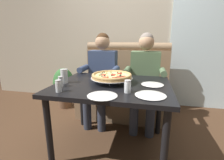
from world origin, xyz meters
name	(u,v)px	position (x,y,z in m)	size (l,w,h in m)	color
ground_plane	(112,146)	(0.00, 0.00, 0.00)	(16.00, 16.00, 0.00)	#4C3321
back_wall_with_window	(130,27)	(0.00, 1.50, 1.40)	(6.00, 0.12, 2.80)	#BCB29E
window_panel	(208,25)	(1.24, 1.43, 1.40)	(1.10, 0.02, 2.80)	white
booth_bench	(125,89)	(0.00, 0.93, 0.40)	(1.39, 0.78, 1.13)	#937556
dining_table	(112,92)	(0.00, 0.00, 0.65)	(1.17, 0.93, 0.74)	black
diner_left	(101,73)	(-0.31, 0.67, 0.71)	(0.54, 0.64, 1.27)	#2D3342
diner_right	(145,75)	(0.31, 0.67, 0.71)	(0.54, 0.64, 1.27)	#2D3342
pizza	(112,76)	(-0.02, 0.06, 0.82)	(0.44, 0.44, 0.11)	silver
shaker_oregano	(59,87)	(-0.41, -0.35, 0.79)	(0.05, 0.05, 0.11)	white
shaker_pepper_flakes	(61,82)	(-0.47, -0.19, 0.78)	(0.05, 0.05, 0.10)	white
shaker_parmesan	(128,87)	(0.19, -0.23, 0.79)	(0.06, 0.06, 0.11)	white
plate_near_left	(152,84)	(0.40, 0.06, 0.75)	(0.22, 0.22, 0.02)	white
plate_near_right	(102,95)	(0.00, -0.37, 0.75)	(0.25, 0.25, 0.02)	white
plate_far_side	(150,95)	(0.38, -0.27, 0.75)	(0.26, 0.26, 0.02)	white
drinking_glass	(64,77)	(-0.50, -0.06, 0.81)	(0.07, 0.07, 0.15)	silver
patio_chair	(198,71)	(1.39, 2.17, 0.52)	(0.40, 0.40, 0.86)	black
potted_plant	(64,86)	(-1.07, 0.91, 0.39)	(0.36, 0.36, 0.70)	brown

